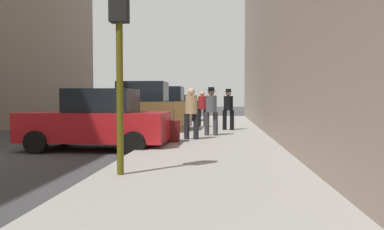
% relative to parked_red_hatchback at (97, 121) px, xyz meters
% --- Properties ---
extents(sidewalk, '(4.00, 40.00, 0.15)m').
position_rel_parked_red_hatchback_xyz_m(sidewalk, '(3.35, -1.47, -0.77)').
color(sidewalk, gray).
rests_on(sidewalk, ground_plane).
extents(parked_red_hatchback, '(4.22, 2.09, 1.79)m').
position_rel_parked_red_hatchback_xyz_m(parked_red_hatchback, '(0.00, 0.00, 0.00)').
color(parked_red_hatchback, '#B2191E').
rests_on(parked_red_hatchback, ground_plane).
extents(parked_bronze_suv, '(4.60, 2.07, 2.25)m').
position_rel_parked_red_hatchback_xyz_m(parked_bronze_suv, '(-0.00, 5.63, 0.18)').
color(parked_bronze_suv, brown).
rests_on(parked_bronze_suv, ground_plane).
extents(parked_black_suv, '(4.67, 2.20, 2.25)m').
position_rel_parked_red_hatchback_xyz_m(parked_black_suv, '(-0.00, 12.48, 0.18)').
color(parked_black_suv, black).
rests_on(parked_black_suv, ground_plane).
extents(parked_gray_coupe, '(4.22, 2.10, 1.79)m').
position_rel_parked_red_hatchback_xyz_m(parked_gray_coupe, '(-0.00, 18.46, 0.00)').
color(parked_gray_coupe, slate).
rests_on(parked_gray_coupe, ground_plane).
extents(fire_hydrant, '(0.42, 0.22, 0.70)m').
position_rel_parked_red_hatchback_xyz_m(fire_hydrant, '(1.80, 5.95, -0.35)').
color(fire_hydrant, red).
rests_on(fire_hydrant, sidewalk).
extents(traffic_light, '(0.32, 0.32, 3.60)m').
position_rel_parked_red_hatchback_xyz_m(traffic_light, '(1.85, -4.18, 1.91)').
color(traffic_light, '#514C0F').
rests_on(traffic_light, sidewalk).
extents(pedestrian_in_tan_coat, '(0.52, 0.45, 1.71)m').
position_rel_parked_red_hatchback_xyz_m(pedestrian_in_tan_coat, '(2.63, 1.72, 0.26)').
color(pedestrian_in_tan_coat, black).
rests_on(pedestrian_in_tan_coat, sidewalk).
extents(pedestrian_with_fedora, '(0.52, 0.46, 1.78)m').
position_rel_parked_red_hatchback_xyz_m(pedestrian_with_fedora, '(3.92, 5.51, 0.29)').
color(pedestrian_with_fedora, black).
rests_on(pedestrian_with_fedora, sidewalk).
extents(pedestrian_with_beanie, '(0.50, 0.40, 1.78)m').
position_rel_parked_red_hatchback_xyz_m(pedestrian_with_beanie, '(3.26, 3.07, 0.29)').
color(pedestrian_with_beanie, '#333338').
rests_on(pedestrian_with_beanie, sidewalk).
extents(pedestrian_in_red_jacket, '(0.53, 0.50, 1.71)m').
position_rel_parked_red_hatchback_xyz_m(pedestrian_in_red_jacket, '(2.70, 7.25, 0.26)').
color(pedestrian_in_red_jacket, black).
rests_on(pedestrian_in_red_jacket, sidewalk).
extents(rolling_suitcase, '(0.39, 0.58, 1.04)m').
position_rel_parked_red_hatchback_xyz_m(rolling_suitcase, '(2.14, 0.99, -0.36)').
color(rolling_suitcase, '#591414').
rests_on(rolling_suitcase, sidewalk).
extents(duffel_bag, '(0.32, 0.44, 0.28)m').
position_rel_parked_red_hatchback_xyz_m(duffel_bag, '(2.09, 4.26, -0.56)').
color(duffel_bag, '#472D19').
rests_on(duffel_bag, sidewalk).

